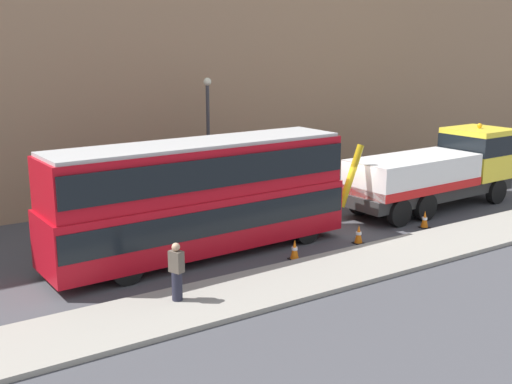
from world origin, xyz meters
The scene contains 10 objects.
ground_plane centered at (0.00, 0.00, 0.00)m, with size 120.00×120.00×0.00m, color #424247.
near_kerb centered at (0.00, -4.20, 0.07)m, with size 60.00×2.80×0.15m, color gray.
building_facade centered at (0.00, 8.06, 8.07)m, with size 60.00×1.50×16.00m.
recovery_tow_truck centered at (5.84, -0.29, 1.76)m, with size 10.19×2.97×3.67m.
double_decker_bus centered at (-6.36, -0.31, 2.23)m, with size 11.12×2.96×4.06m.
pedestrian_onlooker centered at (-9.01, -3.77, 0.99)m, with size 0.39×0.47×1.71m.
traffic_cone_near_bus centered at (-3.89, -2.48, 0.34)m, with size 0.36×0.36×0.72m.
traffic_cone_midway centered at (-0.81, -2.34, 0.34)m, with size 0.36×0.36×0.72m.
traffic_cone_near_truck centered at (2.82, -2.27, 0.34)m, with size 0.36×0.36×0.72m.
street_lamp centered at (-2.65, 5.87, 3.47)m, with size 0.36×0.36×5.83m.
Camera 1 is at (-16.18, -18.90, 7.25)m, focal length 43.70 mm.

